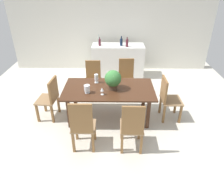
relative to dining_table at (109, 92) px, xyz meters
The scene contains 18 objects.
ground_plane 0.70m from the dining_table, 90.00° to the left, with size 7.04×7.04×0.00m, color beige.
back_wall 2.94m from the dining_table, 90.00° to the left, with size 6.40×0.10×2.60m, color silver.
dining_table is the anchor object (origin of this frame).
chair_far_right 1.09m from the dining_table, 67.08° to the left, with size 0.43×0.45×0.99m.
chair_near_right 1.10m from the dining_table, 67.11° to the right, with size 0.42×0.46×1.01m.
chair_head_end 1.26m from the dining_table, behind, with size 0.44×0.51×0.94m.
chair_foot_end 1.25m from the dining_table, ahead, with size 0.43×0.46×0.96m.
chair_far_left 1.09m from the dining_table, 113.38° to the left, with size 0.42×0.41×0.94m.
chair_near_left 1.09m from the dining_table, 113.15° to the right, with size 0.42×0.40×1.03m.
flower_centerpiece 0.33m from the dining_table, 15.79° to the right, with size 0.34×0.34×0.41m.
crystal_vase_left 0.43m from the dining_table, 136.35° to the left, with size 0.09×0.09×0.20m.
crystal_vase_center_near 0.51m from the dining_table, 155.68° to the right, with size 0.12×0.12×0.17m.
wine_glass 0.35m from the dining_table, 115.72° to the right, with size 0.07×0.07×0.15m.
kitchen_counter 2.26m from the dining_table, 84.34° to the left, with size 1.56×0.60×0.99m, color silver.
wine_bottle_green 2.20m from the dining_table, 77.19° to the left, with size 0.08×0.08×0.28m.
wine_bottle_tall 2.43m from the dining_table, 98.72° to the left, with size 0.06×0.06×0.29m.
wine_bottle_clear 2.28m from the dining_table, 81.93° to the left, with size 0.08×0.08×0.28m.
wine_bottle_dark 2.26m from the dining_table, 98.39° to the left, with size 0.07×0.07×0.25m.
Camera 1 is at (0.12, -4.09, 2.79)m, focal length 33.24 mm.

